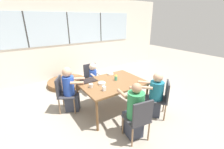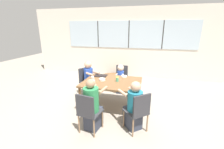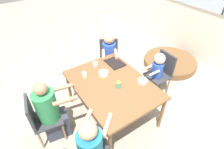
% 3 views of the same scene
% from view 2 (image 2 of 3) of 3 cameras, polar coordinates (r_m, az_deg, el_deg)
% --- Properties ---
extents(ground_plane, '(16.00, 16.00, 0.00)m').
position_cam_2_polar(ground_plane, '(4.07, 0.00, -12.11)').
color(ground_plane, gray).
extents(wall_back_with_windows, '(8.40, 0.08, 2.80)m').
position_cam_2_polar(wall_back_with_windows, '(6.29, 6.39, 11.93)').
color(wall_back_with_windows, silver).
rests_on(wall_back_with_windows, ground_plane).
extents(dining_table, '(1.44, 1.07, 0.71)m').
position_cam_2_polar(dining_table, '(3.79, 0.00, -3.40)').
color(dining_table, brown).
rests_on(dining_table, ground_plane).
extents(chair_for_woman_green_shirt, '(0.46, 0.46, 0.84)m').
position_cam_2_polar(chair_for_woman_green_shirt, '(2.96, -9.20, -13.37)').
color(chair_for_woman_green_shirt, '#333338').
rests_on(chair_for_woman_green_shirt, ground_plane).
extents(chair_for_man_blue_shirt, '(0.56, 0.56, 0.84)m').
position_cam_2_polar(chair_for_man_blue_shirt, '(2.99, 10.13, -13.09)').
color(chair_for_man_blue_shirt, '#333338').
rests_on(chair_for_man_blue_shirt, ground_plane).
extents(chair_for_man_teal_shirt, '(0.55, 0.55, 0.84)m').
position_cam_2_polar(chair_for_man_teal_shirt, '(4.67, -9.84, -1.74)').
color(chair_for_man_teal_shirt, '#333338').
rests_on(chair_for_man_teal_shirt, ground_plane).
extents(chair_for_toddler, '(0.41, 0.41, 0.84)m').
position_cam_2_polar(chair_for_toddler, '(4.88, 3.56, -0.67)').
color(chair_for_toddler, '#333338').
rests_on(chair_for_toddler, ground_plane).
extents(person_woman_green_shirt, '(0.39, 0.59, 1.08)m').
position_cam_2_polar(person_woman_green_shirt, '(3.09, -7.49, -12.16)').
color(person_woman_green_shirt, '#333847').
rests_on(person_woman_green_shirt, ground_plane).
extents(person_man_blue_shirt, '(0.58, 0.60, 1.03)m').
position_cam_2_polar(person_man_blue_shirt, '(3.12, 8.23, -12.29)').
color(person_man_blue_shirt, '#333847').
rests_on(person_man_blue_shirt, ground_plane).
extents(person_man_teal_shirt, '(0.54, 0.47, 1.08)m').
position_cam_2_polar(person_man_teal_shirt, '(4.54, -8.67, -2.06)').
color(person_man_teal_shirt, '#333847').
rests_on(person_man_teal_shirt, ground_plane).
extents(person_toddler, '(0.23, 0.39, 0.91)m').
position_cam_2_polar(person_toddler, '(4.75, 3.16, -1.77)').
color(person_toddler, '#333847').
rests_on(person_toddler, ground_plane).
extents(food_tray_dark, '(0.34, 0.25, 0.02)m').
position_cam_2_polar(food_tray_dark, '(4.20, -4.35, -0.44)').
color(food_tray_dark, black).
rests_on(food_tray_dark, dining_table).
extents(coffee_mug, '(0.09, 0.08, 0.08)m').
position_cam_2_polar(coffee_mug, '(3.93, -7.49, -1.32)').
color(coffee_mug, beige).
rests_on(coffee_mug, dining_table).
extents(sippy_cup, '(0.07, 0.07, 0.15)m').
position_cam_2_polar(sippy_cup, '(3.74, 2.03, -1.57)').
color(sippy_cup, '#4CA57F').
rests_on(sippy_cup, dining_table).
extents(milk_carton_small, '(0.06, 0.06, 0.09)m').
position_cam_2_polar(milk_carton_small, '(3.62, -7.00, -2.84)').
color(milk_carton_small, silver).
rests_on(milk_carton_small, dining_table).
extents(bowl_white_shallow, '(0.15, 0.15, 0.04)m').
position_cam_2_polar(bowl_white_shallow, '(4.11, 4.61, -0.72)').
color(bowl_white_shallow, white).
rests_on(bowl_white_shallow, dining_table).
extents(bowl_cereal, '(0.16, 0.16, 0.05)m').
position_cam_2_polar(bowl_cereal, '(3.85, -3.77, -1.88)').
color(bowl_cereal, white).
rests_on(bowl_cereal, dining_table).
extents(folded_table_stack, '(1.25, 1.25, 0.15)m').
position_cam_2_polar(folded_table_stack, '(5.93, 0.66, -1.67)').
color(folded_table_stack, brown).
rests_on(folded_table_stack, ground_plane).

